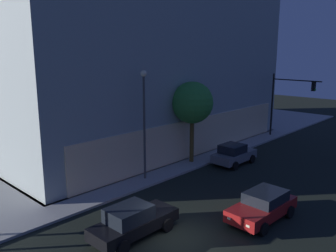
{
  "coord_description": "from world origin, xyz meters",
  "views": [
    {
      "loc": [
        -11.62,
        -10.35,
        8.97
      ],
      "look_at": [
        4.29,
        4.69,
        4.35
      ],
      "focal_mm": 37.01,
      "sensor_mm": 36.0,
      "label": 1
    }
  ],
  "objects_px": {
    "modern_building": "(120,46)",
    "sidewalk_tree": "(192,103)",
    "car_black": "(133,221)",
    "car_red": "(263,206)",
    "car_grey": "(234,154)",
    "traffic_light_far_corner": "(286,96)",
    "street_lamp_sidewalk": "(144,112)"
  },
  "relations": [
    {
      "from": "traffic_light_far_corner",
      "to": "street_lamp_sidewalk",
      "type": "bearing_deg",
      "value": 174.93
    },
    {
      "from": "modern_building",
      "to": "car_red",
      "type": "bearing_deg",
      "value": -108.32
    },
    {
      "from": "car_grey",
      "to": "car_red",
      "type": "bearing_deg",
      "value": -137.88
    },
    {
      "from": "car_black",
      "to": "car_red",
      "type": "relative_size",
      "value": 1.04
    },
    {
      "from": "modern_building",
      "to": "car_black",
      "type": "xyz_separation_m",
      "value": [
        -12.83,
        -16.6,
        -8.89
      ]
    },
    {
      "from": "sidewalk_tree",
      "to": "car_black",
      "type": "xyz_separation_m",
      "value": [
        -11.14,
        -5.44,
        -4.21
      ]
    },
    {
      "from": "street_lamp_sidewalk",
      "to": "car_grey",
      "type": "height_order",
      "value": "street_lamp_sidewalk"
    },
    {
      "from": "car_red",
      "to": "car_grey",
      "type": "height_order",
      "value": "car_grey"
    },
    {
      "from": "modern_building",
      "to": "car_red",
      "type": "xyz_separation_m",
      "value": [
        -6.75,
        -20.38,
        -8.91
      ]
    },
    {
      "from": "car_red",
      "to": "car_grey",
      "type": "xyz_separation_m",
      "value": [
        7.21,
        6.52,
        0.04
      ]
    },
    {
      "from": "car_red",
      "to": "street_lamp_sidewalk",
      "type": "bearing_deg",
      "value": 92.08
    },
    {
      "from": "traffic_light_far_corner",
      "to": "car_grey",
      "type": "relative_size",
      "value": 1.63
    },
    {
      "from": "traffic_light_far_corner",
      "to": "street_lamp_sidewalk",
      "type": "relative_size",
      "value": 0.87
    },
    {
      "from": "traffic_light_far_corner",
      "to": "street_lamp_sidewalk",
      "type": "height_order",
      "value": "street_lamp_sidewalk"
    },
    {
      "from": "street_lamp_sidewalk",
      "to": "car_black",
      "type": "relative_size",
      "value": 1.63
    },
    {
      "from": "traffic_light_far_corner",
      "to": "car_black",
      "type": "bearing_deg",
      "value": -171.49
    },
    {
      "from": "street_lamp_sidewalk",
      "to": "car_red",
      "type": "xyz_separation_m",
      "value": [
        0.33,
        -9.1,
        -4.19
      ]
    },
    {
      "from": "street_lamp_sidewalk",
      "to": "car_black",
      "type": "height_order",
      "value": "street_lamp_sidewalk"
    },
    {
      "from": "modern_building",
      "to": "sidewalk_tree",
      "type": "relative_size",
      "value": 4.36
    },
    {
      "from": "street_lamp_sidewalk",
      "to": "car_red",
      "type": "relative_size",
      "value": 1.69
    },
    {
      "from": "car_black",
      "to": "car_grey",
      "type": "bearing_deg",
      "value": 11.64
    },
    {
      "from": "modern_building",
      "to": "street_lamp_sidewalk",
      "type": "relative_size",
      "value": 3.75
    },
    {
      "from": "traffic_light_far_corner",
      "to": "car_black",
      "type": "distance_m",
      "value": 25.01
    },
    {
      "from": "modern_building",
      "to": "car_red",
      "type": "relative_size",
      "value": 6.34
    },
    {
      "from": "street_lamp_sidewalk",
      "to": "car_grey",
      "type": "xyz_separation_m",
      "value": [
        7.54,
        -2.58,
        -4.15
      ]
    },
    {
      "from": "sidewalk_tree",
      "to": "car_black",
      "type": "bearing_deg",
      "value": -153.96
    },
    {
      "from": "modern_building",
      "to": "sidewalk_tree",
      "type": "height_order",
      "value": "modern_building"
    },
    {
      "from": "car_black",
      "to": "sidewalk_tree",
      "type": "bearing_deg",
      "value": 26.04
    },
    {
      "from": "car_grey",
      "to": "traffic_light_far_corner",
      "type": "bearing_deg",
      "value": 4.73
    },
    {
      "from": "modern_building",
      "to": "car_grey",
      "type": "xyz_separation_m",
      "value": [
        0.46,
        -13.86,
        -8.87
      ]
    },
    {
      "from": "traffic_light_far_corner",
      "to": "sidewalk_tree",
      "type": "bearing_deg",
      "value": 172.39
    },
    {
      "from": "traffic_light_far_corner",
      "to": "car_red",
      "type": "height_order",
      "value": "traffic_light_far_corner"
    }
  ]
}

